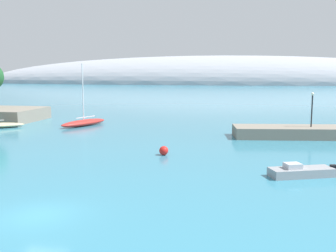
{
  "coord_description": "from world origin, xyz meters",
  "views": [
    {
      "loc": [
        10.77,
        -18.58,
        7.75
      ],
      "look_at": [
        2.99,
        21.9,
        2.02
      ],
      "focal_mm": 41.57,
      "sensor_mm": 36.0,
      "label": 1
    }
  ],
  "objects_px": {
    "sailboat_red_near_shore": "(84,122)",
    "mooring_buoy_red": "(164,151)",
    "motorboat_grey_foreground": "(301,172)",
    "harbor_lamp_post": "(312,106)"
  },
  "relations": [
    {
      "from": "motorboat_grey_foreground",
      "to": "harbor_lamp_post",
      "type": "relative_size",
      "value": 1.29
    },
    {
      "from": "motorboat_grey_foreground",
      "to": "harbor_lamp_post",
      "type": "height_order",
      "value": "harbor_lamp_post"
    },
    {
      "from": "mooring_buoy_red",
      "to": "harbor_lamp_post",
      "type": "relative_size",
      "value": 0.21
    },
    {
      "from": "sailboat_red_near_shore",
      "to": "mooring_buoy_red",
      "type": "relative_size",
      "value": 10.43
    },
    {
      "from": "mooring_buoy_red",
      "to": "harbor_lamp_post",
      "type": "xyz_separation_m",
      "value": [
        15.22,
        12.84,
        3.41
      ]
    },
    {
      "from": "motorboat_grey_foreground",
      "to": "mooring_buoy_red",
      "type": "height_order",
      "value": "motorboat_grey_foreground"
    },
    {
      "from": "motorboat_grey_foreground",
      "to": "mooring_buoy_red",
      "type": "distance_m",
      "value": 12.83
    },
    {
      "from": "sailboat_red_near_shore",
      "to": "mooring_buoy_red",
      "type": "bearing_deg",
      "value": 64.32
    },
    {
      "from": "sailboat_red_near_shore",
      "to": "motorboat_grey_foreground",
      "type": "relative_size",
      "value": 1.71
    },
    {
      "from": "sailboat_red_near_shore",
      "to": "harbor_lamp_post",
      "type": "relative_size",
      "value": 2.2
    }
  ]
}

